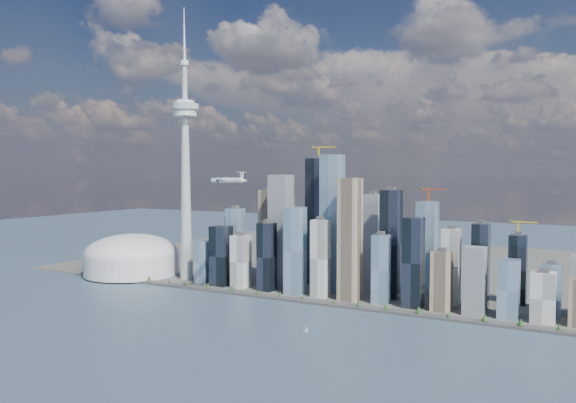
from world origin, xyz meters
The scene contains 9 objects.
ground centered at (0.00, 0.00, 0.00)m, with size 4000.00×4000.00×0.00m, color #2D404F.
seawall centered at (0.00, 250.00, 2.00)m, with size 1100.00×22.00×4.00m, color #383838.
land centered at (0.00, 700.00, 1.50)m, with size 1400.00×900.00×3.00m, color #4C4C47.
shoreline_trees centered at (0.00, 250.00, 8.78)m, with size 960.53×7.20×8.80m.
skyscraper_cluster centered at (59.61, 336.82, 84.78)m, with size 736.00×142.00×272.24m.
needle_tower centered at (-300.00, 310.00, 235.84)m, with size 56.00×56.00×550.50m.
dome_stadium centered at (-440.00, 300.00, 39.44)m, with size 200.00×200.00×86.00m.
airplane centered at (-99.86, 168.79, 209.64)m, with size 74.18×65.53×18.11m.
sailboat_west centered at (83.49, 90.05, 3.10)m, with size 6.97×2.31×9.65m.
Camera 1 is at (424.32, -601.15, 222.60)m, focal length 35.00 mm.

